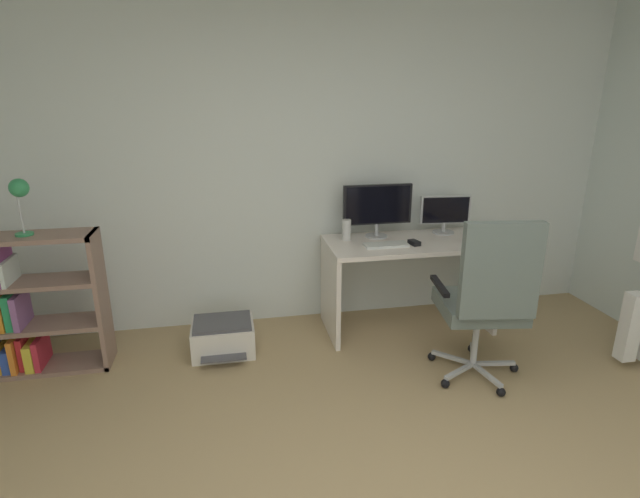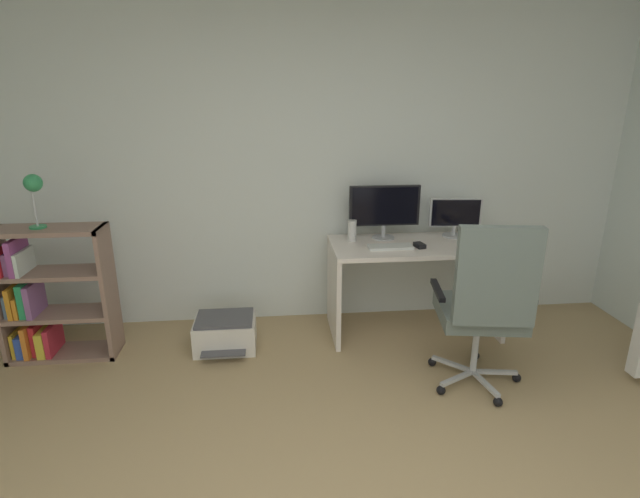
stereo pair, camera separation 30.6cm
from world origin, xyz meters
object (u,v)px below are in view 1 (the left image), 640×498
at_px(bookshelf, 33,309).
at_px(computer_mouse, 414,243).
at_px(office_chair, 487,296).
at_px(printer, 223,337).
at_px(desk_lamp, 20,193).
at_px(keyboard, 386,245).
at_px(desktop_speaker, 347,230).
at_px(monitor_main, 378,206).
at_px(monitor_secondary, 445,212).
at_px(desk, 409,266).

bearing_deg(bookshelf, computer_mouse, 0.65).
distance_m(office_chair, bookshelf, 3.07).
relative_size(office_chair, bookshelf, 1.18).
xyz_separation_m(computer_mouse, bookshelf, (-2.78, -0.03, -0.31)).
xyz_separation_m(computer_mouse, printer, (-1.50, -0.04, -0.64)).
height_order(computer_mouse, desk_lamp, desk_lamp).
height_order(keyboard, printer, keyboard).
distance_m(keyboard, desktop_speaker, 0.35).
relative_size(monitor_main, bookshelf, 0.57).
relative_size(monitor_secondary, bookshelf, 0.43).
xyz_separation_m(monitor_main, computer_mouse, (0.22, -0.27, -0.24)).
bearing_deg(desk, bookshelf, -177.23).
distance_m(desk, desktop_speaker, 0.59).
bearing_deg(monitor_main, office_chair, -68.38).
height_order(monitor_main, printer, monitor_main).
xyz_separation_m(keyboard, computer_mouse, (0.23, -0.01, 0.01)).
bearing_deg(monitor_secondary, desk, -154.95).
distance_m(desktop_speaker, printer, 1.27).
bearing_deg(computer_mouse, office_chair, -89.14).
bearing_deg(office_chair, monitor_secondary, 80.78).
bearing_deg(printer, monitor_main, 13.84).
bearing_deg(computer_mouse, bookshelf, 167.42).
distance_m(desk, monitor_main, 0.55).
bearing_deg(monitor_main, computer_mouse, -50.81).
relative_size(computer_mouse, desktop_speaker, 0.59).
bearing_deg(computer_mouse, monitor_main, 115.97).
relative_size(desk, printer, 2.91).
height_order(monitor_secondary, bookshelf, monitor_secondary).
distance_m(desktop_speaker, desk_lamp, 2.29).
bearing_deg(keyboard, monitor_secondary, 23.45).
bearing_deg(office_chair, printer, 156.46).
height_order(desk, office_chair, office_chair).
xyz_separation_m(computer_mouse, desktop_speaker, (-0.49, 0.22, 0.07)).
bearing_deg(printer, desk, 5.56).
relative_size(office_chair, printer, 2.53).
height_order(keyboard, bookshelf, bookshelf).
bearing_deg(desk, monitor_main, 143.53).
relative_size(desk, monitor_main, 2.36).
height_order(office_chair, desk_lamp, desk_lamp).
height_order(desk, keyboard, keyboard).
xyz_separation_m(monitor_secondary, office_chair, (-0.17, -1.06, -0.30)).
relative_size(desktop_speaker, office_chair, 0.15).
distance_m(computer_mouse, bookshelf, 2.79).
xyz_separation_m(desktop_speaker, office_chair, (0.69, -1.01, -0.20)).
height_order(monitor_main, keyboard, monitor_main).
bearing_deg(computer_mouse, keyboard, 164.79).
relative_size(monitor_secondary, computer_mouse, 4.23).
distance_m(monitor_main, computer_mouse, 0.43).
xyz_separation_m(desk, monitor_secondary, (0.36, 0.17, 0.39)).
bearing_deg(monitor_secondary, bookshelf, -174.48).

